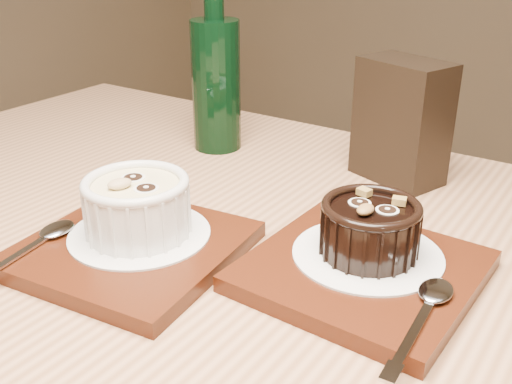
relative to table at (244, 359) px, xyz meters
The scene contains 11 objects.
table is the anchor object (origin of this frame).
tray_left 0.15m from the table, 165.01° to the right, with size 0.18×0.18×0.01m, color #441A0B.
doily_left 0.15m from the table, behind, with size 0.13×0.13×0.00m, color white.
ramekin_white 0.17m from the table, behind, with size 0.10×0.10×0.06m.
spoon_left 0.22m from the table, 152.02° to the right, with size 0.03×0.13×0.01m, color #B3B6BC, non-canonical shape.
tray_right 0.14m from the table, 31.34° to the left, with size 0.18×0.18×0.01m, color #441A0B.
doily_right 0.15m from the table, 38.64° to the left, with size 0.13×0.13×0.00m, color white.
ramekin_dark 0.17m from the table, 38.65° to the left, with size 0.08×0.08×0.05m.
spoon_right 0.19m from the table, ahead, with size 0.03×0.13×0.01m, color #B3B6BC, non-canonical shape.
condiment_stand 0.32m from the table, 84.01° to the left, with size 0.10×0.06×0.14m, color black.
green_bottle 0.37m from the table, 130.69° to the left, with size 0.06×0.06×0.24m.
Camera 1 is at (0.18, -0.15, 1.03)m, focal length 42.00 mm.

